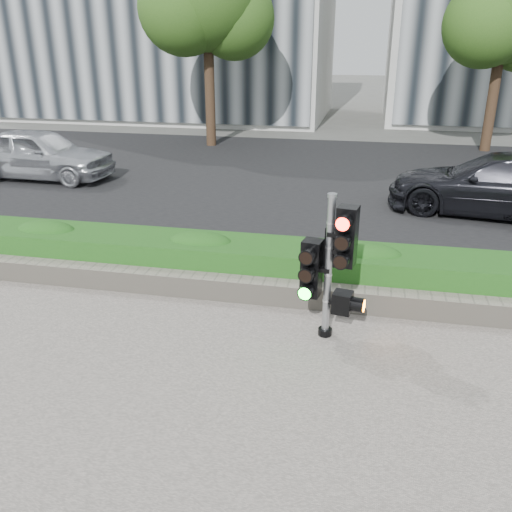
# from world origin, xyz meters

# --- Properties ---
(ground) EXTENTS (120.00, 120.00, 0.00)m
(ground) POSITION_xyz_m (0.00, 0.00, 0.00)
(ground) COLOR #51514C
(ground) RESTS_ON ground
(road) EXTENTS (60.00, 13.00, 0.02)m
(road) POSITION_xyz_m (0.00, 10.00, 0.01)
(road) COLOR black
(road) RESTS_ON ground
(curb) EXTENTS (60.00, 0.25, 0.12)m
(curb) POSITION_xyz_m (0.00, 3.15, 0.06)
(curb) COLOR gray
(curb) RESTS_ON ground
(stone_wall) EXTENTS (12.00, 0.32, 0.34)m
(stone_wall) POSITION_xyz_m (0.00, 1.90, 0.20)
(stone_wall) COLOR gray
(stone_wall) RESTS_ON sidewalk
(hedge) EXTENTS (12.00, 1.00, 0.68)m
(hedge) POSITION_xyz_m (0.00, 2.55, 0.37)
(hedge) COLOR #3A8B2A
(hedge) RESTS_ON sidewalk
(tree_left) EXTENTS (4.61, 4.03, 7.34)m
(tree_left) POSITION_xyz_m (-4.52, 14.56, 5.04)
(tree_left) COLOR black
(tree_left) RESTS_ON ground
(tree_right) EXTENTS (4.10, 3.58, 6.53)m
(tree_right) POSITION_xyz_m (5.48, 15.55, 4.48)
(tree_right) COLOR black
(tree_right) RESTS_ON ground
(traffic_signal) EXTENTS (0.71, 0.56, 1.98)m
(traffic_signal) POSITION_xyz_m (1.04, 1.09, 1.12)
(traffic_signal) COLOR black
(traffic_signal) RESTS_ON sidewalk
(car_silver) EXTENTS (4.27, 1.82, 1.44)m
(car_silver) POSITION_xyz_m (-7.79, 8.36, 0.74)
(car_silver) COLOR silver
(car_silver) RESTS_ON road
(car_dark) EXTENTS (5.08, 2.80, 1.39)m
(car_dark) POSITION_xyz_m (4.33, 7.40, 0.72)
(car_dark) COLOR black
(car_dark) RESTS_ON road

